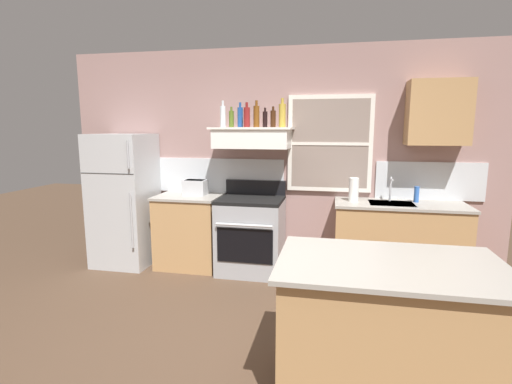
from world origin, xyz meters
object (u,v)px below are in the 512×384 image
refrigerator (124,200)px  toaster (195,187)px  bottle_blue_liqueur (240,117)px  paper_towel_roll (354,190)px  bottle_red_label_wine (247,117)px  bottle_amber_wine (256,116)px  bottle_balsamic_dark (265,119)px  bottle_olive_oil_square (231,119)px  stove_range (251,234)px  bottle_clear_tall (223,116)px  bottle_champagne_gold_foil (282,115)px  dish_soap_bottle (416,194)px  kitchen_island (387,329)px  bottle_brown_stout (273,118)px

refrigerator → toaster: 0.94m
bottle_blue_liqueur → paper_towel_roll: bottle_blue_liqueur is taller
bottle_red_label_wine → bottle_amber_wine: bottle_amber_wine is taller
toaster → bottle_balsamic_dark: bearing=-0.0°
refrigerator → bottle_red_label_wine: bottle_red_label_wine is taller
bottle_olive_oil_square → bottle_red_label_wine: bottle_red_label_wine is taller
stove_range → bottle_clear_tall: bearing=166.8°
bottle_red_label_wine → bottle_champagne_gold_foil: 0.41m
bottle_blue_liqueur → bottle_balsamic_dark: (0.31, -0.05, -0.03)m
bottle_olive_oil_square → bottle_red_label_wine: 0.22m
bottle_blue_liqueur → dish_soap_bottle: bearing=0.2°
bottle_balsamic_dark → bottle_red_label_wine: bearing=-168.9°
bottle_blue_liqueur → bottle_amber_wine: 0.20m
bottle_olive_oil_square → paper_towel_roll: size_ratio=0.89×
stove_range → refrigerator: bearing=-179.2°
toaster → dish_soap_bottle: 2.61m
bottle_blue_liqueur → bottle_balsamic_dark: 0.32m
bottle_red_label_wine → kitchen_island: size_ratio=0.20×
bottle_balsamic_dark → dish_soap_bottle: (1.73, 0.06, -0.84)m
bottle_balsamic_dark → bottle_champagne_gold_foil: (0.20, 0.01, 0.04)m
bottle_blue_liqueur → bottle_balsamic_dark: size_ratio=1.30×
toaster → bottle_amber_wine: bottle_amber_wine is taller
refrigerator → dish_soap_bottle: refrigerator is taller
stove_range → bottle_balsamic_dark: bottle_balsamic_dark is taller
bottle_red_label_wine → kitchen_island: bearing=-55.5°
bottle_brown_stout → bottle_blue_liqueur: bearing=172.0°
bottle_red_label_wine → bottle_brown_stout: bottle_red_label_wine is taller
bottle_balsamic_dark → toaster: bearing=180.0°
toaster → bottle_olive_oil_square: bearing=4.8°
bottle_balsamic_dark → bottle_amber_wine: bearing=159.0°
bottle_clear_tall → kitchen_island: size_ratio=0.22×
bottle_red_label_wine → dish_soap_bottle: 2.12m
bottle_olive_oil_square → bottle_amber_wine: (0.30, 0.00, 0.03)m
bottle_brown_stout → bottle_balsamic_dark: bearing=176.3°
bottle_clear_tall → bottle_balsamic_dark: (0.51, -0.00, -0.04)m
bottle_olive_oil_square → bottle_red_label_wine: (0.21, -0.08, 0.02)m
refrigerator → bottle_red_label_wine: bearing=2.2°
stove_range → bottle_blue_liqueur: bottle_blue_liqueur is taller
refrigerator → bottle_olive_oil_square: (1.39, 0.14, 1.01)m
bottle_amber_wine → bottle_champagne_gold_foil: (0.31, -0.03, 0.01)m
stove_range → bottle_clear_tall: 1.46m
refrigerator → bottle_olive_oil_square: size_ratio=6.92×
bottle_clear_tall → bottle_champagne_gold_foil: 0.71m
stove_range → paper_towel_roll: 1.32m
stove_range → bottle_olive_oil_square: bearing=155.6°
bottle_blue_liqueur → bottle_brown_stout: 0.41m
bottle_blue_liqueur → kitchen_island: size_ratio=0.21×
toaster → bottle_blue_liqueur: bottle_blue_liqueur is taller
bottle_red_label_wine → stove_range: bearing=-35.1°
bottle_brown_stout → kitchen_island: (1.08, -2.05, -1.39)m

